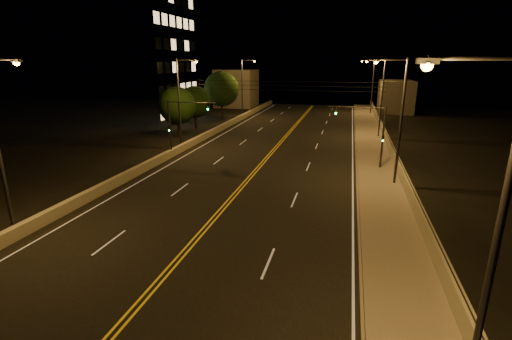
% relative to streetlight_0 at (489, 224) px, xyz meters
% --- Properties ---
extents(road, '(18.00, 120.00, 0.02)m').
position_rel_streetlight_0_xyz_m(road, '(-11.54, 15.65, -5.65)').
color(road, black).
rests_on(road, ground).
extents(sidewalk, '(3.60, 120.00, 0.30)m').
position_rel_streetlight_0_xyz_m(sidewalk, '(-0.74, 15.65, -5.51)').
color(sidewalk, gray).
rests_on(sidewalk, ground).
extents(curb, '(0.14, 120.00, 0.15)m').
position_rel_streetlight_0_xyz_m(curb, '(-2.61, 15.65, -5.59)').
color(curb, gray).
rests_on(curb, ground).
extents(parapet_wall, '(0.30, 120.00, 1.00)m').
position_rel_streetlight_0_xyz_m(parapet_wall, '(0.91, 15.65, -4.86)').
color(parapet_wall, '#A09D86').
rests_on(parapet_wall, sidewalk).
extents(jersey_barrier, '(0.45, 120.00, 0.77)m').
position_rel_streetlight_0_xyz_m(jersey_barrier, '(-21.36, 15.65, -5.28)').
color(jersey_barrier, '#A09D86').
rests_on(jersey_barrier, ground).
extents(distant_building_right, '(6.00, 10.00, 6.00)m').
position_rel_streetlight_0_xyz_m(distant_building_right, '(4.96, 67.62, -2.66)').
color(distant_building_right, gray).
rests_on(distant_building_right, ground).
extents(distant_building_left, '(8.00, 8.00, 7.83)m').
position_rel_streetlight_0_xyz_m(distant_building_left, '(-27.54, 68.47, -1.75)').
color(distant_building_left, gray).
rests_on(distant_building_left, ground).
extents(parapet_rail, '(0.06, 120.00, 0.06)m').
position_rel_streetlight_0_xyz_m(parapet_rail, '(0.91, 15.65, -4.33)').
color(parapet_rail, black).
rests_on(parapet_rail, parapet_wall).
extents(lane_markings, '(17.32, 116.00, 0.00)m').
position_rel_streetlight_0_xyz_m(lane_markings, '(-11.54, 15.58, -5.64)').
color(lane_markings, silver).
rests_on(lane_markings, road).
extents(streetlight_0, '(2.55, 0.28, 9.88)m').
position_rel_streetlight_0_xyz_m(streetlight_0, '(0.00, 0.00, 0.00)').
color(streetlight_0, '#2D2D33').
rests_on(streetlight_0, ground).
extents(streetlight_1, '(2.55, 0.28, 9.88)m').
position_rel_streetlight_0_xyz_m(streetlight_1, '(0.00, 20.11, 0.00)').
color(streetlight_1, '#2D2D33').
rests_on(streetlight_1, ground).
extents(streetlight_2, '(2.55, 0.28, 9.88)m').
position_rel_streetlight_0_xyz_m(streetlight_2, '(0.00, 39.60, 0.00)').
color(streetlight_2, '#2D2D33').
rests_on(streetlight_2, ground).
extents(streetlight_3, '(2.55, 0.28, 9.88)m').
position_rel_streetlight_0_xyz_m(streetlight_3, '(0.00, 62.32, 0.00)').
color(streetlight_3, '#2D2D33').
rests_on(streetlight_3, ground).
extents(streetlight_4, '(2.55, 0.28, 9.88)m').
position_rel_streetlight_0_xyz_m(streetlight_4, '(-21.48, 5.52, 0.00)').
color(streetlight_4, '#2D2D33').
rests_on(streetlight_4, ground).
extents(streetlight_5, '(2.55, 0.28, 9.88)m').
position_rel_streetlight_0_xyz_m(streetlight_5, '(-21.48, 27.77, 0.00)').
color(streetlight_5, '#2D2D33').
rests_on(streetlight_5, ground).
extents(streetlight_6, '(2.55, 0.28, 9.88)m').
position_rel_streetlight_0_xyz_m(streetlight_6, '(-21.48, 52.66, 0.00)').
color(streetlight_6, '#2D2D33').
rests_on(streetlight_6, ground).
extents(traffic_signal_right, '(5.11, 0.31, 5.89)m').
position_rel_streetlight_0_xyz_m(traffic_signal_right, '(-1.56, 24.49, -1.92)').
color(traffic_signal_right, '#2D2D33').
rests_on(traffic_signal_right, ground).
extents(traffic_signal_left, '(5.11, 0.31, 5.89)m').
position_rel_streetlight_0_xyz_m(traffic_signal_left, '(-20.31, 24.49, -1.92)').
color(traffic_signal_left, '#2D2D33').
rests_on(traffic_signal_left, ground).
extents(overhead_wires, '(22.00, 0.03, 0.83)m').
position_rel_streetlight_0_xyz_m(overhead_wires, '(-11.54, 25.15, 1.74)').
color(overhead_wires, black).
extents(building_tower, '(24.00, 15.00, 28.52)m').
position_rel_streetlight_0_xyz_m(building_tower, '(-42.22, 45.91, 8.03)').
color(building_tower, gray).
rests_on(building_tower, ground).
extents(tree_0, '(4.79, 4.79, 6.49)m').
position_rel_streetlight_0_xyz_m(tree_0, '(-25.15, 34.30, -1.57)').
color(tree_0, black).
rests_on(tree_0, ground).
extents(tree_1, '(4.55, 4.55, 6.17)m').
position_rel_streetlight_0_xyz_m(tree_1, '(-25.55, 40.98, -1.78)').
color(tree_1, black).
rests_on(tree_1, ground).
extents(tree_2, '(5.90, 5.90, 7.99)m').
position_rel_streetlight_0_xyz_m(tree_2, '(-24.85, 50.89, -0.62)').
color(tree_2, black).
rests_on(tree_2, ground).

